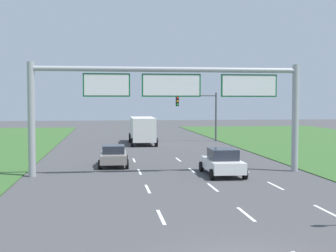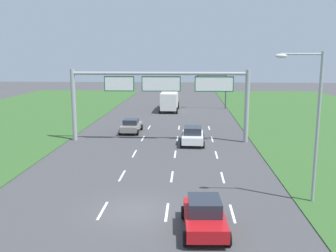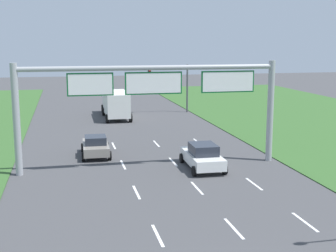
# 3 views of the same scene
# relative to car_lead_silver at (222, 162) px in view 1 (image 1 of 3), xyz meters

# --- Properties ---
(lane_dashes_inner_left) EXTENTS (0.14, 44.40, 0.01)m
(lane_dashes_inner_left) POSITION_rel_car_lead_silver_xyz_m (-5.02, -12.96, -0.82)
(lane_dashes_inner_left) COLOR white
(lane_dashes_inner_left) RESTS_ON ground_plane
(lane_dashes_inner_right) EXTENTS (0.14, 44.40, 0.01)m
(lane_dashes_inner_right) POSITION_rel_car_lead_silver_xyz_m (-1.52, -12.96, -0.82)
(lane_dashes_inner_right) COLOR white
(lane_dashes_inner_right) RESTS_ON ground_plane
(car_lead_silver) EXTENTS (2.28, 4.52, 1.67)m
(car_lead_silver) POSITION_rel_car_lead_silver_xyz_m (0.00, 0.00, 0.00)
(car_lead_silver) COLOR white
(car_lead_silver) RESTS_ON ground_plane
(car_mid_lane) EXTENTS (2.15, 4.06, 1.49)m
(car_mid_lane) POSITION_rel_car_lead_silver_xyz_m (-6.65, 4.97, -0.08)
(car_mid_lane) COLOR gray
(car_mid_lane) RESTS_ON ground_plane
(box_truck) EXTENTS (2.76, 8.53, 2.88)m
(box_truck) POSITION_rel_car_lead_silver_xyz_m (-3.30, 22.21, 0.78)
(box_truck) COLOR silver
(box_truck) RESTS_ON ground_plane
(sign_gantry) EXTENTS (17.24, 0.44, 7.00)m
(sign_gantry) POSITION_rel_car_lead_silver_xyz_m (-3.01, 0.97, 4.16)
(sign_gantry) COLOR #9EA0A5
(sign_gantry) RESTS_ON ground_plane
(traffic_light_mast) EXTENTS (4.76, 0.49, 5.60)m
(traffic_light_mast) POSITION_rel_car_lead_silver_xyz_m (3.44, 24.23, 3.04)
(traffic_light_mast) COLOR #47494F
(traffic_light_mast) RESTS_ON ground_plane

